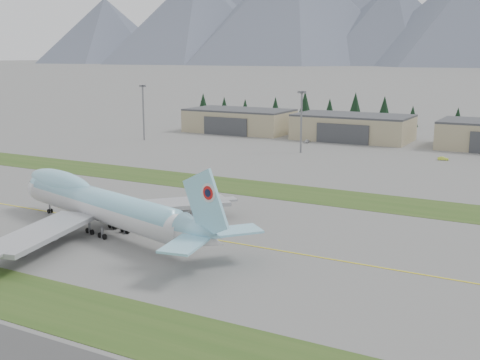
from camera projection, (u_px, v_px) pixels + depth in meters
The scene contains 11 objects.
ground at pixel (186, 235), 120.36m from camera, with size 7000.00×7000.00×0.00m, color slate.
grass_strip_near at pixel (41, 302), 87.72m from camera, with size 400.00×14.00×0.08m, color #324F1C.
grass_strip_far at pixel (280, 191), 159.02m from camera, with size 400.00×18.00×0.08m, color #324F1C.
taxiway_line_main at pixel (186, 235), 120.36m from camera, with size 400.00×0.40×0.02m, color yellow.
boeing_747_freighter at pixel (102, 205), 121.24m from camera, with size 65.98×54.91×17.38m.
hangar_left at pixel (239, 121), 280.92m from camera, with size 48.00×26.60×10.80m.
hangar_center at pixel (353, 127), 255.07m from camera, with size 48.00×26.60×10.80m.
floodlight_masts at pixel (404, 114), 202.42m from camera, with size 194.61×8.33×23.72m.
service_vehicle_a at pixel (307, 143), 247.39m from camera, with size 1.62×4.02×1.37m, color silver.
service_vehicle_b at pixel (443, 160), 206.11m from camera, with size 1.30×3.69×1.21m, color #C9E338.
conifer_belt at pixel (434, 113), 298.07m from camera, with size 270.88×14.75×16.63m.
Camera 1 is at (65.03, -96.20, 35.26)m, focal length 45.00 mm.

